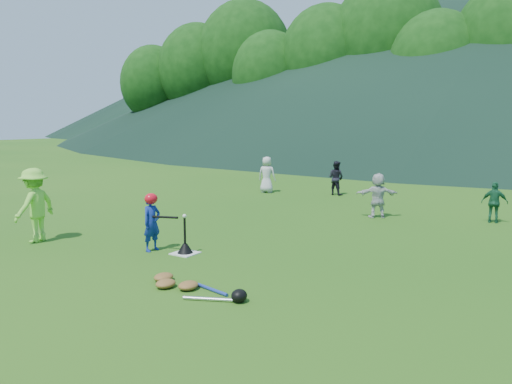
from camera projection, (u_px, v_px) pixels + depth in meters
ground at (185, 254)px, 9.56m from camera, size 120.00×120.00×0.00m
home_plate at (185, 253)px, 9.56m from camera, size 0.45×0.45×0.02m
baseball at (184, 216)px, 9.46m from camera, size 0.08×0.08×0.08m
batter_child at (152, 223)px, 9.71m from camera, size 0.29×0.42×1.12m
adult_coach at (35, 205)px, 10.44m from camera, size 0.77×1.10×1.56m
fielder_a at (267, 175)px, 17.70m from camera, size 0.70×0.53×1.28m
fielder_b at (336, 178)px, 17.13m from camera, size 0.63×0.52×1.17m
fielder_c at (495, 202)px, 12.41m from camera, size 0.63×0.33×1.04m
fielder_d at (378, 195)px, 13.08m from camera, size 1.11×0.89×1.18m
batting_tee at (185, 247)px, 9.54m from camera, size 0.30×0.30×0.68m
batter_gear at (152, 200)px, 9.64m from camera, size 0.73×0.26×0.48m
equipment_pile at (188, 286)px, 7.51m from camera, size 1.80×0.66×0.19m
outfield_fence at (467, 149)px, 32.73m from camera, size 70.07×0.08×1.33m
tree_line at (491, 43)px, 36.41m from camera, size 70.04×11.40×14.82m
distant_hills at (486, 42)px, 79.54m from camera, size 155.00×140.00×32.00m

